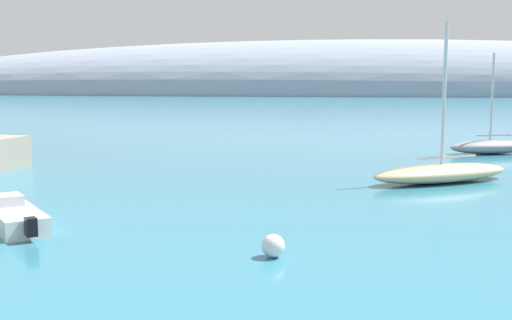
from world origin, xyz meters
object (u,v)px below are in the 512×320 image
object	(u,v)px
sailboat_grey_near_shore	(490,146)
motorboat_white_alongside_breakwater	(14,216)
mooring_buoy_white	(273,246)
sailboat_sand_mid_mooring	(441,172)

from	to	relation	value
sailboat_grey_near_shore	motorboat_white_alongside_breakwater	size ratio (longest dim) A/B	1.55
sailboat_grey_near_shore	mooring_buoy_white	xyz separation A→B (m)	(-12.68, -29.54, -0.19)
motorboat_white_alongside_breakwater	mooring_buoy_white	xyz separation A→B (m)	(10.07, -2.76, -0.03)
sailboat_grey_near_shore	sailboat_sand_mid_mooring	size ratio (longest dim) A/B	0.87
sailboat_grey_near_shore	motorboat_white_alongside_breakwater	bearing A→B (deg)	29.89
motorboat_white_alongside_breakwater	mooring_buoy_white	world-z (taller)	motorboat_white_alongside_breakwater
sailboat_grey_near_shore	mooring_buoy_white	world-z (taller)	sailboat_grey_near_shore
sailboat_sand_mid_mooring	motorboat_white_alongside_breakwater	size ratio (longest dim) A/B	1.79
sailboat_sand_mid_mooring	mooring_buoy_white	xyz separation A→B (m)	(-7.25, -15.59, -0.18)
sailboat_grey_near_shore	motorboat_white_alongside_breakwater	distance (m)	35.14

